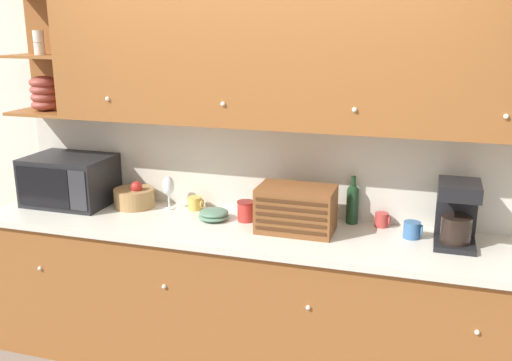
# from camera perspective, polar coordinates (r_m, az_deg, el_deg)

# --- Properties ---
(ground_plane) EXTENTS (24.00, 24.00, 0.00)m
(ground_plane) POSITION_cam_1_polar(r_m,az_deg,el_deg) (4.11, 0.97, -15.65)
(ground_plane) COLOR slate
(wall_back) EXTENTS (5.81, 0.06, 2.60)m
(wall_back) POSITION_cam_1_polar(r_m,az_deg,el_deg) (3.64, 1.20, 2.36)
(wall_back) COLOR silver
(wall_back) RESTS_ON ground_plane
(counter_unit) EXTENTS (3.43, 0.68, 0.95)m
(counter_unit) POSITION_cam_1_polar(r_m,az_deg,el_deg) (3.61, -0.47, -11.78)
(counter_unit) COLOR #935628
(counter_unit) RESTS_ON ground_plane
(backsplash_panel) EXTENTS (3.41, 0.01, 0.60)m
(backsplash_panel) POSITION_cam_1_polar(r_m,az_deg,el_deg) (3.62, 1.04, 1.35)
(backsplash_panel) COLOR silver
(backsplash_panel) RESTS_ON counter_unit
(upper_cabinets) EXTENTS (3.41, 0.35, 0.79)m
(upper_cabinets) POSITION_cam_1_polar(r_m,az_deg,el_deg) (3.32, 3.00, 12.07)
(upper_cabinets) COLOR #935628
(upper_cabinets) RESTS_ON backsplash_panel
(microwave) EXTENTS (0.55, 0.41, 0.32)m
(microwave) POSITION_cam_1_polar(r_m,az_deg,el_deg) (4.03, -18.13, 0.04)
(microwave) COLOR black
(microwave) RESTS_ON counter_unit
(fruit_basket) EXTENTS (0.27, 0.27, 0.18)m
(fruit_basket) POSITION_cam_1_polar(r_m,az_deg,el_deg) (3.87, -12.07, -1.65)
(fruit_basket) COLOR #A87F4C
(fruit_basket) RESTS_ON counter_unit
(wine_glass) EXTENTS (0.08, 0.08, 0.22)m
(wine_glass) POSITION_cam_1_polar(r_m,az_deg,el_deg) (3.76, -8.75, -0.64)
(wine_glass) COLOR silver
(wine_glass) RESTS_ON counter_unit
(mug_patterned_third) EXTENTS (0.10, 0.09, 0.09)m
(mug_patterned_third) POSITION_cam_1_polar(r_m,az_deg,el_deg) (3.75, -6.09, -2.28)
(mug_patterned_third) COLOR gold
(mug_patterned_third) RESTS_ON counter_unit
(bowl_stack_on_counter) EXTENTS (0.19, 0.19, 0.07)m
(bowl_stack_on_counter) POSITION_cam_1_polar(r_m,az_deg,el_deg) (3.55, -4.23, -3.41)
(bowl_stack_on_counter) COLOR slate
(bowl_stack_on_counter) RESTS_ON counter_unit
(storage_canister) EXTENTS (0.11, 0.11, 0.12)m
(storage_canister) POSITION_cam_1_polar(r_m,az_deg,el_deg) (3.52, -1.00, -3.08)
(storage_canister) COLOR #B22D28
(storage_canister) RESTS_ON counter_unit
(bread_box) EXTENTS (0.45, 0.28, 0.27)m
(bread_box) POSITION_cam_1_polar(r_m,az_deg,el_deg) (3.34, 4.03, -2.88)
(bread_box) COLOR brown
(bread_box) RESTS_ON counter_unit
(wine_bottle) EXTENTS (0.07, 0.07, 0.30)m
(wine_bottle) POSITION_cam_1_polar(r_m,az_deg,el_deg) (3.51, 9.63, -2.15)
(wine_bottle) COLOR #19381E
(wine_bottle) RESTS_ON counter_unit
(mug) EXTENTS (0.09, 0.08, 0.09)m
(mug) POSITION_cam_1_polar(r_m,az_deg,el_deg) (3.51, 12.49, -3.86)
(mug) COLOR #B73D38
(mug) RESTS_ON counter_unit
(mug_blue_second) EXTENTS (0.11, 0.10, 0.10)m
(mug_blue_second) POSITION_cam_1_polar(r_m,az_deg,el_deg) (3.37, 15.37, -4.79)
(mug_blue_second) COLOR #38669E
(mug_blue_second) RESTS_ON counter_unit
(coffee_maker) EXTENTS (0.22, 0.27, 0.36)m
(coffee_maker) POSITION_cam_1_polar(r_m,az_deg,el_deg) (3.30, 19.46, -3.00)
(coffee_maker) COLOR black
(coffee_maker) RESTS_ON counter_unit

